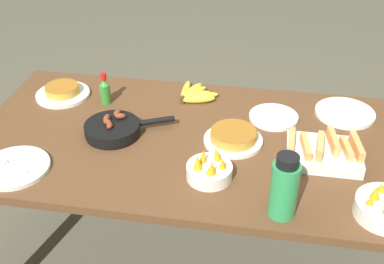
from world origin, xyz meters
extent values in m
plane|color=#565142|center=(0.00, 0.00, 0.00)|extent=(14.00, 14.00, 0.00)
cube|color=brown|center=(0.00, 0.00, 0.71)|extent=(1.79, 0.94, 0.03)
cylinder|color=brown|center=(-0.84, 0.41, 0.35)|extent=(0.07, 0.07, 0.70)
cylinder|color=brown|center=(0.84, 0.41, 0.35)|extent=(0.07, 0.07, 0.70)
ellipsoid|color=yellow|center=(-0.02, 0.29, 0.75)|extent=(0.16, 0.08, 0.04)
ellipsoid|color=yellow|center=(-0.02, 0.31, 0.75)|extent=(0.18, 0.12, 0.04)
ellipsoid|color=yellow|center=(-0.04, 0.31, 0.75)|extent=(0.14, 0.13, 0.03)
ellipsoid|color=yellow|center=(-0.05, 0.33, 0.75)|extent=(0.12, 0.16, 0.04)
ellipsoid|color=yellow|center=(-0.06, 0.35, 0.75)|extent=(0.10, 0.18, 0.04)
ellipsoid|color=yellow|center=(-0.09, 0.36, 0.75)|extent=(0.04, 0.19, 0.03)
cylinder|color=#4C3819|center=(-0.09, 0.27, 0.75)|extent=(0.02, 0.02, 0.04)
cube|color=silver|center=(0.52, -0.06, 0.76)|extent=(0.28, 0.21, 0.05)
cube|color=#F29E56|center=(0.39, -0.05, 0.80)|extent=(0.03, 0.14, 0.04)
cube|color=#F29E56|center=(0.44, -0.08, 0.80)|extent=(0.04, 0.14, 0.04)
cube|color=#F29E56|center=(0.49, -0.08, 0.81)|extent=(0.04, 0.14, 0.05)
cube|color=#F29E56|center=(0.54, -0.03, 0.80)|extent=(0.04, 0.14, 0.05)
cube|color=#F29E56|center=(0.59, -0.06, 0.80)|extent=(0.04, 0.13, 0.04)
cube|color=#F29E56|center=(0.63, -0.06, 0.80)|extent=(0.04, 0.15, 0.05)
cylinder|color=black|center=(-0.32, -0.03, 0.74)|extent=(0.22, 0.22, 0.01)
cylinder|color=black|center=(-0.32, -0.03, 0.76)|extent=(0.23, 0.23, 0.04)
cylinder|color=black|center=(-0.16, 0.05, 0.77)|extent=(0.15, 0.08, 0.02)
ellipsoid|color=brown|center=(-0.35, -0.01, 0.80)|extent=(0.03, 0.05, 0.03)
ellipsoid|color=brown|center=(-0.34, -0.04, 0.80)|extent=(0.04, 0.03, 0.02)
ellipsoid|color=brown|center=(-0.32, 0.03, 0.80)|extent=(0.03, 0.05, 0.02)
ellipsoid|color=brown|center=(-0.32, -0.06, 0.80)|extent=(0.03, 0.03, 0.03)
ellipsoid|color=brown|center=(-0.30, 0.01, 0.80)|extent=(0.05, 0.04, 0.03)
cylinder|color=silver|center=(0.17, 0.00, 0.74)|extent=(0.24, 0.24, 0.02)
cylinder|color=gold|center=(0.17, 0.00, 0.77)|extent=(0.18, 0.18, 0.04)
cylinder|color=#9B601E|center=(0.17, 0.00, 0.79)|extent=(0.18, 0.18, 0.00)
cylinder|color=silver|center=(-0.65, 0.24, 0.74)|extent=(0.25, 0.25, 0.02)
cylinder|color=gold|center=(-0.65, 0.24, 0.77)|extent=(0.16, 0.16, 0.03)
cylinder|color=#9B601E|center=(-0.65, 0.24, 0.78)|extent=(0.15, 0.15, 0.00)
cylinder|color=silver|center=(-0.61, -0.31, 0.74)|extent=(0.26, 0.26, 0.02)
cylinder|color=#B2B2B7|center=(-0.59, -0.33, 0.75)|extent=(0.11, 0.05, 0.01)
cube|color=#B2B2B7|center=(-0.67, -0.30, 0.75)|extent=(0.05, 0.04, 0.00)
cylinder|color=silver|center=(0.32, 0.21, 0.74)|extent=(0.21, 0.21, 0.02)
cylinder|color=#B2B2B7|center=(0.34, 0.21, 0.75)|extent=(0.10, 0.06, 0.01)
cube|color=#B2B2B7|center=(0.28, 0.18, 0.75)|extent=(0.05, 0.04, 0.00)
cylinder|color=silver|center=(0.63, 0.30, 0.74)|extent=(0.26, 0.26, 0.02)
cylinder|color=#B2B2B7|center=(0.64, 0.27, 0.75)|extent=(0.06, 0.12, 0.01)
cube|color=#B2B2B7|center=(0.60, 0.35, 0.75)|extent=(0.04, 0.06, 0.00)
cone|color=orange|center=(0.68, -0.28, 0.80)|extent=(0.05, 0.05, 0.04)
cone|color=orange|center=(0.66, -0.32, 0.81)|extent=(0.05, 0.05, 0.06)
cone|color=orange|center=(0.64, -0.36, 0.80)|extent=(0.04, 0.05, 0.04)
cylinder|color=silver|center=(0.10, -0.24, 0.76)|extent=(0.17, 0.17, 0.05)
cone|color=orange|center=(0.15, -0.24, 0.80)|extent=(0.03, 0.04, 0.05)
cone|color=orange|center=(0.12, -0.19, 0.81)|extent=(0.05, 0.05, 0.06)
cone|color=orange|center=(0.08, -0.21, 0.81)|extent=(0.05, 0.05, 0.06)
cone|color=orange|center=(0.06, -0.26, 0.81)|extent=(0.05, 0.06, 0.06)
cone|color=orange|center=(0.12, -0.28, 0.81)|extent=(0.05, 0.05, 0.06)
cylinder|color=#2D9351|center=(0.36, -0.38, 0.83)|extent=(0.09, 0.09, 0.20)
cylinder|color=black|center=(0.36, -0.38, 0.95)|extent=(0.07, 0.07, 0.03)
cylinder|color=#337F2D|center=(-0.43, 0.21, 0.78)|extent=(0.05, 0.05, 0.09)
cone|color=#337F2D|center=(-0.43, 0.21, 0.84)|extent=(0.05, 0.05, 0.03)
cylinder|color=red|center=(-0.43, 0.21, 0.87)|extent=(0.03, 0.03, 0.03)
camera|label=1|loc=(0.28, -1.59, 1.84)|focal=45.00mm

